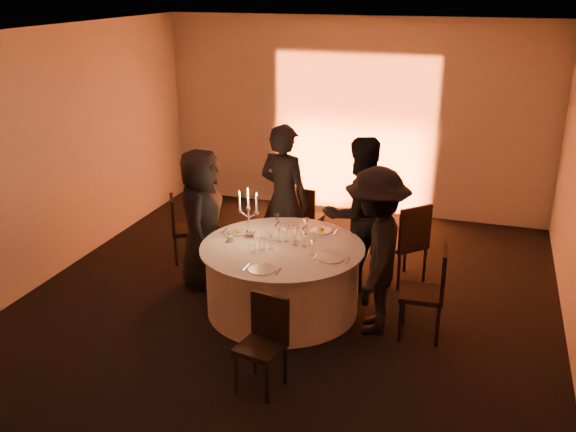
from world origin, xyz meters
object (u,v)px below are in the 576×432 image
(banquet_table, at_px, (282,278))
(guest_left, at_px, (202,219))
(coffee_cup, at_px, (230,239))
(candelabra, at_px, (249,221))
(chair_front, at_px, (264,338))
(guest_back_left, at_px, (284,199))
(chair_right, at_px, (431,287))
(chair_back_right, at_px, (408,239))
(chair_left, at_px, (181,225))
(guest_back_right, at_px, (359,214))
(guest_right, at_px, (375,252))
(chair_back_left, at_px, (304,214))

(banquet_table, relative_size, guest_left, 1.06)
(coffee_cup, xyz_separation_m, candelabra, (0.15, 0.17, 0.18))
(chair_front, relative_size, coffee_cup, 7.91)
(guest_back_left, xyz_separation_m, candelabra, (-0.12, -0.92, 0.03))
(banquet_table, xyz_separation_m, chair_right, (1.62, -0.08, 0.18))
(banquet_table, height_order, chair_back_right, chair_back_right)
(chair_back_right, distance_m, guest_back_left, 1.58)
(guest_left, height_order, coffee_cup, guest_left)
(chair_left, distance_m, guest_left, 0.86)
(banquet_table, bearing_deg, guest_left, 163.99)
(guest_left, relative_size, guest_back_right, 0.92)
(guest_back_left, relative_size, guest_right, 1.06)
(chair_back_left, height_order, guest_back_right, guest_back_right)
(banquet_table, bearing_deg, candelabra, 165.37)
(chair_back_right, distance_m, chair_front, 2.65)
(chair_left, height_order, chair_back_right, chair_back_right)
(guest_left, relative_size, guest_back_left, 0.90)
(banquet_table, bearing_deg, guest_right, -5.57)
(coffee_cup, bearing_deg, chair_back_right, 32.16)
(banquet_table, height_order, chair_right, chair_right)
(guest_back_right, bearing_deg, guest_right, 73.58)
(guest_left, bearing_deg, chair_back_left, -47.28)
(banquet_table, xyz_separation_m, guest_left, (-1.11, 0.32, 0.46))
(guest_back_left, distance_m, coffee_cup, 1.13)
(chair_right, xyz_separation_m, guest_back_left, (-1.93, 1.11, 0.38))
(guest_back_left, bearing_deg, candelabra, 100.00)
(chair_back_left, distance_m, guest_back_left, 0.82)
(chair_front, relative_size, guest_back_left, 0.46)
(guest_back_right, bearing_deg, candelabra, -4.05)
(chair_front, bearing_deg, coffee_cup, 134.20)
(banquet_table, bearing_deg, chair_right, -2.87)
(chair_left, xyz_separation_m, guest_back_right, (2.34, -0.02, 0.43))
(chair_front, height_order, coffee_cup, chair_front)
(chair_back_left, distance_m, chair_right, 2.60)
(chair_right, height_order, chair_front, chair_right)
(guest_back_right, height_order, coffee_cup, guest_back_right)
(chair_back_left, xyz_separation_m, chair_back_right, (1.48, -0.64, 0.08))
(chair_back_right, xyz_separation_m, candelabra, (-1.66, -0.97, 0.40))
(guest_right, bearing_deg, chair_front, -35.33)
(chair_right, height_order, guest_back_left, guest_back_left)
(chair_front, distance_m, guest_right, 1.55)
(banquet_table, height_order, chair_left, chair_left)
(chair_left, distance_m, chair_back_right, 2.91)
(chair_left, bearing_deg, chair_front, -168.14)
(candelabra, bearing_deg, chair_back_left, 83.81)
(guest_back_right, bearing_deg, banquet_table, 14.13)
(chair_left, xyz_separation_m, candelabra, (1.24, -0.75, 0.48))
(banquet_table, relative_size, chair_left, 2.04)
(guest_back_left, distance_m, candelabra, 0.93)
(guest_back_right, relative_size, guest_right, 1.04)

